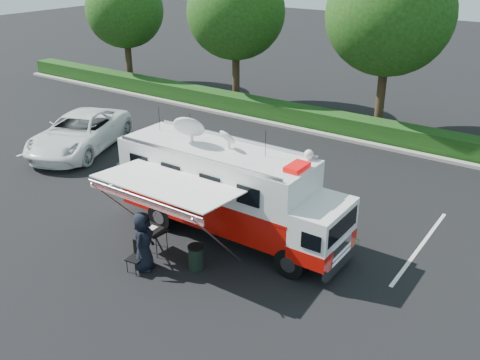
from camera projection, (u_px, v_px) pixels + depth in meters
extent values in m
plane|color=black|center=(232.00, 236.00, 18.16)|extent=(120.00, 120.00, 0.00)
cube|color=#9E998E|center=(444.00, 160.00, 24.28)|extent=(60.00, 0.35, 0.15)
cube|color=black|center=(451.00, 145.00, 24.78)|extent=(60.00, 1.20, 1.00)
cylinder|color=black|center=(128.00, 56.00, 36.46)|extent=(0.44, 0.44, 4.00)
ellipsoid|color=#14380F|center=(125.00, 10.00, 35.25)|extent=(5.12, 5.12, 4.86)
cylinder|color=black|center=(236.00, 69.00, 31.68)|extent=(0.44, 0.44, 4.40)
ellipsoid|color=#14380F|center=(236.00, 12.00, 30.35)|extent=(5.63, 5.63, 5.35)
cylinder|color=black|center=(382.00, 88.00, 26.91)|extent=(0.44, 0.44, 4.80)
ellipsoid|color=#14380F|center=(390.00, 15.00, 25.46)|extent=(6.14, 6.14, 5.84)
cube|color=silver|center=(65.00, 140.00, 26.92)|extent=(0.12, 5.50, 0.01)
cube|color=silver|center=(152.00, 166.00, 23.79)|extent=(0.12, 5.50, 0.01)
cube|color=silver|center=(266.00, 200.00, 20.67)|extent=(0.12, 5.50, 0.01)
cube|color=silver|center=(421.00, 246.00, 17.54)|extent=(0.12, 5.50, 0.01)
cube|color=black|center=(232.00, 223.00, 17.96)|extent=(7.60, 1.24, 0.27)
cylinder|color=black|center=(290.00, 263.00, 15.76)|extent=(0.97, 0.28, 0.97)
cylinder|color=black|center=(320.00, 236.00, 17.21)|extent=(0.97, 0.28, 0.97)
cylinder|color=black|center=(161.00, 216.00, 18.43)|extent=(0.97, 0.28, 0.97)
cylinder|color=black|center=(197.00, 196.00, 19.89)|extent=(0.97, 0.28, 0.97)
cube|color=silver|center=(341.00, 259.00, 15.85)|extent=(0.18, 2.21, 0.35)
cube|color=silver|center=(323.00, 228.00, 15.85)|extent=(1.24, 2.21, 1.50)
cube|color=#B60D07|center=(322.00, 244.00, 16.07)|extent=(1.26, 2.23, 0.49)
cube|color=black|center=(342.00, 226.00, 15.44)|extent=(0.11, 1.91, 0.62)
cube|color=#B60D07|center=(217.00, 201.00, 18.01)|extent=(6.72, 2.21, 1.06)
cube|color=#B60D07|center=(216.00, 187.00, 17.80)|extent=(6.74, 2.23, 0.09)
cube|color=silver|center=(216.00, 168.00, 17.52)|extent=(6.72, 2.21, 1.24)
cube|color=silver|center=(215.00, 150.00, 17.26)|extent=(6.72, 2.21, 0.07)
cube|color=#CC0505|center=(297.00, 167.00, 15.64)|extent=(0.49, 0.84, 0.14)
sphere|color=silver|center=(309.00, 154.00, 16.31)|extent=(0.30, 0.30, 0.30)
ellipsoid|color=silver|center=(189.00, 127.00, 17.41)|extent=(1.06, 1.06, 0.32)
ellipsoid|color=silver|center=(227.00, 137.00, 17.02)|extent=(0.62, 0.62, 0.18)
cylinder|color=black|center=(159.00, 119.00, 18.76)|extent=(0.02, 0.02, 0.88)
cylinder|color=black|center=(190.00, 126.00, 18.03)|extent=(0.02, 0.02, 0.88)
cylinder|color=black|center=(265.00, 144.00, 16.46)|extent=(0.02, 0.02, 0.88)
cube|color=white|center=(167.00, 184.00, 15.90)|extent=(4.42, 2.12, 0.19)
cube|color=red|center=(143.00, 201.00, 15.19)|extent=(4.42, 0.04, 0.25)
cylinder|color=#B2B2B7|center=(142.00, 198.00, 15.13)|extent=(4.42, 0.07, 0.07)
cylinder|color=#B2B2B7|center=(123.00, 206.00, 17.41)|extent=(0.05, 2.31, 2.55)
cylinder|color=#B2B2B7|center=(219.00, 242.00, 15.36)|extent=(0.05, 2.31, 2.55)
imported|color=white|center=(82.00, 150.00, 25.63)|extent=(4.95, 6.90, 1.74)
imported|color=black|center=(146.00, 268.00, 16.36)|extent=(0.91, 1.09, 1.90)
cube|color=black|center=(152.00, 230.00, 16.97)|extent=(1.00, 0.75, 0.04)
cylinder|color=black|center=(139.00, 240.00, 17.15)|extent=(0.02, 0.02, 0.77)
cylinder|color=black|center=(149.00, 234.00, 17.52)|extent=(0.02, 0.02, 0.77)
cylinder|color=black|center=(156.00, 247.00, 16.75)|extent=(0.02, 0.02, 0.77)
cylinder|color=black|center=(167.00, 241.00, 17.11)|extent=(0.02, 0.02, 0.77)
cube|color=silver|center=(152.00, 228.00, 17.03)|extent=(0.24, 0.33, 0.01)
cube|color=black|center=(135.00, 259.00, 16.03)|extent=(0.51, 0.51, 0.04)
cube|color=black|center=(140.00, 248.00, 16.09)|extent=(0.45, 0.10, 0.50)
cylinder|color=black|center=(127.00, 266.00, 16.08)|extent=(0.02, 0.02, 0.45)
cylinder|color=black|center=(136.00, 260.00, 16.35)|extent=(0.02, 0.02, 0.45)
cylinder|color=black|center=(136.00, 270.00, 15.89)|extent=(0.02, 0.02, 0.45)
cylinder|color=black|center=(144.00, 264.00, 16.16)|extent=(0.02, 0.02, 0.45)
cylinder|color=black|center=(196.00, 258.00, 16.25)|extent=(0.47, 0.47, 0.73)
cylinder|color=black|center=(196.00, 247.00, 16.09)|extent=(0.51, 0.51, 0.04)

